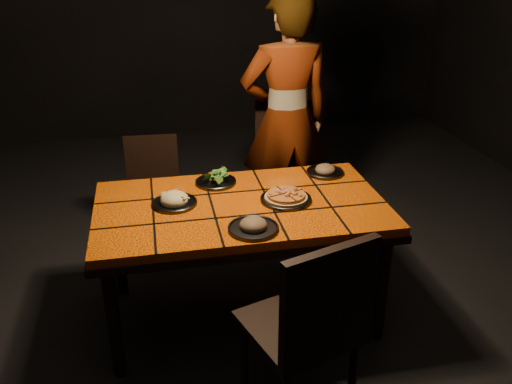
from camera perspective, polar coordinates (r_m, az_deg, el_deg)
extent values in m
cube|color=black|center=(3.42, -1.47, -12.83)|extent=(6.00, 7.00, 0.04)
cube|color=#FF6408|center=(3.02, -1.62, -1.61)|extent=(1.60, 0.90, 0.05)
cube|color=black|center=(3.04, -1.61, -2.37)|extent=(1.62, 0.92, 0.04)
cylinder|color=black|center=(2.90, -14.73, -13.11)|extent=(0.07, 0.07, 0.66)
cylinder|color=black|center=(3.11, 13.07, -9.91)|extent=(0.07, 0.07, 0.66)
cylinder|color=black|center=(3.51, -14.32, -5.71)|extent=(0.07, 0.07, 0.66)
cylinder|color=black|center=(3.69, 8.53, -3.55)|extent=(0.07, 0.07, 0.66)
cube|color=black|center=(2.54, 4.52, -13.95)|extent=(0.57, 0.57, 0.04)
cube|color=black|center=(2.24, 7.73, -11.39)|extent=(0.44, 0.18, 0.50)
cylinder|color=black|center=(2.90, 5.38, -14.71)|extent=(0.04, 0.04, 0.47)
cylinder|color=black|center=(2.75, -1.24, -17.20)|extent=(0.04, 0.04, 0.47)
cylinder|color=black|center=(2.69, 10.09, -18.93)|extent=(0.04, 0.04, 0.47)
cube|color=black|center=(3.91, -10.70, -0.89)|extent=(0.40, 0.40, 0.04)
cube|color=black|center=(3.97, -10.88, 3.06)|extent=(0.37, 0.06, 0.41)
cylinder|color=black|center=(3.88, -12.76, -4.76)|extent=(0.03, 0.03, 0.38)
cylinder|color=black|center=(3.86, -8.28, -4.52)|extent=(0.03, 0.03, 0.38)
cylinder|color=black|center=(4.15, -12.50, -2.70)|extent=(0.03, 0.03, 0.38)
cylinder|color=black|center=(4.13, -8.32, -2.46)|extent=(0.03, 0.03, 0.38)
cube|color=black|center=(4.09, 3.27, 1.98)|extent=(0.50, 0.50, 0.04)
cube|color=black|center=(4.18, 2.98, 6.44)|extent=(0.45, 0.10, 0.49)
cylinder|color=black|center=(4.01, 0.95, -2.42)|extent=(0.04, 0.04, 0.46)
cylinder|color=black|center=(4.06, 6.06, -2.21)|extent=(0.04, 0.04, 0.46)
cylinder|color=black|center=(4.34, 0.49, -0.21)|extent=(0.04, 0.04, 0.46)
cylinder|color=black|center=(4.38, 5.23, -0.04)|extent=(0.04, 0.04, 0.46)
imported|color=brown|center=(3.90, 3.21, 7.59)|extent=(0.68, 0.46, 1.82)
cylinder|color=#353439|center=(3.04, 3.16, -0.80)|extent=(0.29, 0.29, 0.01)
torus|color=#353439|center=(3.04, 3.17, -0.66)|extent=(0.29, 0.29, 0.01)
cylinder|color=tan|center=(3.04, 3.17, -0.58)|extent=(0.30, 0.30, 0.01)
cylinder|color=#C27F32|center=(3.03, 3.17, -0.32)|extent=(0.27, 0.27, 0.02)
cylinder|color=#353439|center=(3.03, -8.56, -1.20)|extent=(0.25, 0.25, 0.01)
torus|color=#353439|center=(3.02, -8.57, -1.06)|extent=(0.25, 0.25, 0.01)
ellipsoid|color=#CFBB88|center=(3.02, -8.60, -0.75)|extent=(0.15, 0.15, 0.08)
cylinder|color=#353439|center=(3.26, -4.24, 1.03)|extent=(0.24, 0.24, 0.01)
torus|color=#353439|center=(3.26, -4.25, 1.16)|extent=(0.25, 0.25, 0.01)
cylinder|color=#353439|center=(2.74, -0.28, -3.87)|extent=(0.26, 0.26, 0.01)
torus|color=#353439|center=(2.74, -0.28, -3.72)|extent=(0.26, 0.26, 0.01)
ellipsoid|color=olive|center=(2.73, -0.29, -3.37)|extent=(0.15, 0.15, 0.09)
cylinder|color=#353439|center=(3.42, 7.29, 2.04)|extent=(0.23, 0.23, 0.01)
torus|color=#353439|center=(3.41, 7.29, 2.16)|extent=(0.23, 0.23, 0.01)
ellipsoid|color=olive|center=(3.41, 7.31, 2.43)|extent=(0.14, 0.14, 0.08)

